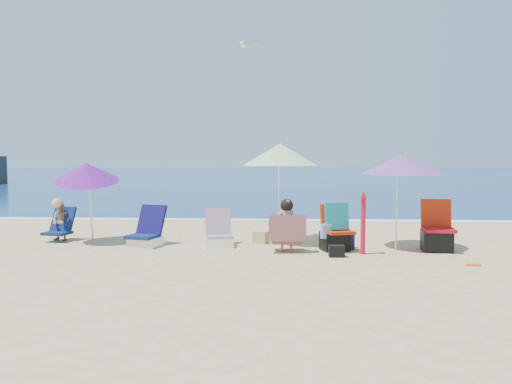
{
  "coord_description": "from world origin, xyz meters",
  "views": [
    {
      "loc": [
        0.24,
        -9.23,
        1.79
      ],
      "look_at": [
        -0.3,
        1.0,
        1.1
      ],
      "focal_mm": 35.92,
      "sensor_mm": 36.0,
      "label": 1
    }
  ],
  "objects_px": {
    "chair_navy": "(147,235)",
    "camp_chair_left": "(437,236)",
    "umbrella_turquoise": "(402,165)",
    "chair_rainbow": "(219,236)",
    "umbrella_striped": "(280,155)",
    "person_left": "(61,221)",
    "umbrella_blue": "(86,172)",
    "furled_umbrella": "(363,220)",
    "seagull": "(243,44)",
    "person_center": "(287,226)",
    "camp_chair_right": "(335,233)"
  },
  "relations": [
    {
      "from": "umbrella_turquoise",
      "to": "furled_umbrella",
      "type": "xyz_separation_m",
      "value": [
        -0.84,
        -0.69,
        -1.01
      ]
    },
    {
      "from": "camp_chair_left",
      "to": "camp_chair_right",
      "type": "height_order",
      "value": "camp_chair_left"
    },
    {
      "from": "umbrella_turquoise",
      "to": "umbrella_blue",
      "type": "bearing_deg",
      "value": 177.24
    },
    {
      "from": "camp_chair_right",
      "to": "umbrella_striped",
      "type": "bearing_deg",
      "value": 140.7
    },
    {
      "from": "chair_navy",
      "to": "furled_umbrella",
      "type": "bearing_deg",
      "value": -9.35
    },
    {
      "from": "umbrella_striped",
      "to": "person_left",
      "type": "relative_size",
      "value": 2.28
    },
    {
      "from": "umbrella_striped",
      "to": "person_center",
      "type": "distance_m",
      "value": 1.73
    },
    {
      "from": "umbrella_turquoise",
      "to": "chair_rainbow",
      "type": "relative_size",
      "value": 2.58
    },
    {
      "from": "furled_umbrella",
      "to": "person_center",
      "type": "xyz_separation_m",
      "value": [
        -1.41,
        0.16,
        -0.16
      ]
    },
    {
      "from": "seagull",
      "to": "person_center",
      "type": "bearing_deg",
      "value": -56.89
    },
    {
      "from": "person_center",
      "to": "seagull",
      "type": "xyz_separation_m",
      "value": [
        -0.93,
        1.43,
        3.71
      ]
    },
    {
      "from": "camp_chair_left",
      "to": "person_center",
      "type": "height_order",
      "value": "person_center"
    },
    {
      "from": "chair_navy",
      "to": "chair_rainbow",
      "type": "height_order",
      "value": "chair_navy"
    },
    {
      "from": "person_left",
      "to": "seagull",
      "type": "distance_m",
      "value": 5.46
    },
    {
      "from": "camp_chair_right",
      "to": "seagull",
      "type": "relative_size",
      "value": 1.25
    },
    {
      "from": "furled_umbrella",
      "to": "seagull",
      "type": "height_order",
      "value": "seagull"
    },
    {
      "from": "umbrella_striped",
      "to": "seagull",
      "type": "distance_m",
      "value": 2.51
    },
    {
      "from": "chair_navy",
      "to": "person_left",
      "type": "distance_m",
      "value": 2.11
    },
    {
      "from": "furled_umbrella",
      "to": "person_left",
      "type": "bearing_deg",
      "value": 168.77
    },
    {
      "from": "chair_navy",
      "to": "seagull",
      "type": "height_order",
      "value": "seagull"
    },
    {
      "from": "umbrella_striped",
      "to": "umbrella_blue",
      "type": "height_order",
      "value": "umbrella_striped"
    },
    {
      "from": "furled_umbrella",
      "to": "seagull",
      "type": "distance_m",
      "value": 4.54
    },
    {
      "from": "umbrella_blue",
      "to": "camp_chair_right",
      "type": "bearing_deg",
      "value": -7.19
    },
    {
      "from": "person_center",
      "to": "chair_rainbow",
      "type": "bearing_deg",
      "value": 156.96
    },
    {
      "from": "chair_navy",
      "to": "camp_chair_right",
      "type": "distance_m",
      "value": 3.78
    },
    {
      "from": "umbrella_striped",
      "to": "camp_chair_left",
      "type": "relative_size",
      "value": 2.15
    },
    {
      "from": "camp_chair_left",
      "to": "chair_rainbow",
      "type": "bearing_deg",
      "value": 175.62
    },
    {
      "from": "chair_navy",
      "to": "camp_chair_left",
      "type": "distance_m",
      "value": 5.72
    },
    {
      "from": "person_center",
      "to": "camp_chair_left",
      "type": "bearing_deg",
      "value": 5.08
    },
    {
      "from": "umbrella_striped",
      "to": "person_center",
      "type": "bearing_deg",
      "value": -82.85
    },
    {
      "from": "umbrella_turquoise",
      "to": "person_center",
      "type": "relative_size",
      "value": 2.14
    },
    {
      "from": "camp_chair_left",
      "to": "seagull",
      "type": "distance_m",
      "value": 5.58
    },
    {
      "from": "furled_umbrella",
      "to": "camp_chair_left",
      "type": "bearing_deg",
      "value": 15.91
    },
    {
      "from": "umbrella_blue",
      "to": "camp_chair_right",
      "type": "relative_size",
      "value": 1.96
    },
    {
      "from": "umbrella_striped",
      "to": "chair_navy",
      "type": "xyz_separation_m",
      "value": [
        -2.7,
        -0.53,
        -1.64
      ]
    },
    {
      "from": "chair_navy",
      "to": "umbrella_striped",
      "type": "bearing_deg",
      "value": 11.05
    },
    {
      "from": "umbrella_striped",
      "to": "chair_rainbow",
      "type": "height_order",
      "value": "umbrella_striped"
    },
    {
      "from": "chair_navy",
      "to": "chair_rainbow",
      "type": "distance_m",
      "value": 1.47
    },
    {
      "from": "umbrella_turquoise",
      "to": "camp_chair_left",
      "type": "relative_size",
      "value": 2.2
    },
    {
      "from": "camp_chair_left",
      "to": "furled_umbrella",
      "type": "bearing_deg",
      "value": -164.09
    },
    {
      "from": "person_left",
      "to": "seagull",
      "type": "xyz_separation_m",
      "value": [
        3.92,
        0.35,
        3.78
      ]
    },
    {
      "from": "person_center",
      "to": "camp_chair_right",
      "type": "bearing_deg",
      "value": 11.76
    },
    {
      "from": "umbrella_blue",
      "to": "furled_umbrella",
      "type": "bearing_deg",
      "value": -10.16
    },
    {
      "from": "camp_chair_right",
      "to": "furled_umbrella",
      "type": "bearing_deg",
      "value": -36.64
    },
    {
      "from": "person_center",
      "to": "person_left",
      "type": "relative_size",
      "value": 1.09
    },
    {
      "from": "umbrella_blue",
      "to": "furled_umbrella",
      "type": "xyz_separation_m",
      "value": [
        5.58,
        -1.0,
        -0.84
      ]
    },
    {
      "from": "umbrella_blue",
      "to": "seagull",
      "type": "height_order",
      "value": "seagull"
    },
    {
      "from": "person_left",
      "to": "camp_chair_left",
      "type": "bearing_deg",
      "value": -6.09
    },
    {
      "from": "umbrella_blue",
      "to": "camp_chair_left",
      "type": "distance_m",
      "value": 7.17
    },
    {
      "from": "camp_chair_left",
      "to": "umbrella_blue",
      "type": "bearing_deg",
      "value": 175.29
    }
  ]
}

